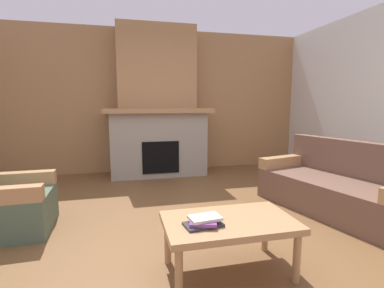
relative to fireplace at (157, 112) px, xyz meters
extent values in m
plane|color=brown|center=(0.00, -2.62, -1.16)|extent=(9.00, 9.00, 0.00)
cube|color=#A87A4C|center=(0.00, 0.38, 0.19)|extent=(6.00, 0.12, 2.70)
cube|color=gray|center=(0.00, -0.03, -0.59)|extent=(1.70, 0.70, 1.15)
cube|color=black|center=(0.00, -0.36, -0.78)|extent=(0.64, 0.08, 0.56)
cube|color=#A87A4C|center=(0.00, -0.08, 0.03)|extent=(1.90, 0.82, 0.08)
cube|color=#A87A4C|center=(0.00, 0.07, 0.80)|extent=(1.40, 0.50, 1.47)
cube|color=brown|center=(1.85, -2.41, -0.96)|extent=(1.25, 1.95, 0.40)
cube|color=brown|center=(2.18, -2.33, -0.54)|extent=(0.59, 1.79, 0.45)
cube|color=tan|center=(1.65, -1.62, -0.69)|extent=(0.85, 0.36, 0.15)
cube|color=#4C604C|center=(-1.77, -2.11, -0.96)|extent=(0.79, 0.79, 0.40)
cube|color=tan|center=(-1.78, -1.80, -0.69)|extent=(0.76, 0.17, 0.15)
cube|color=tan|center=(0.14, -3.32, -0.76)|extent=(1.00, 0.60, 0.05)
cylinder|color=tan|center=(-0.30, -3.56, -0.97)|extent=(0.06, 0.06, 0.38)
cylinder|color=tan|center=(0.58, -3.56, -0.97)|extent=(0.06, 0.06, 0.38)
cylinder|color=tan|center=(-0.30, -3.08, -0.97)|extent=(0.06, 0.06, 0.38)
cylinder|color=tan|center=(0.58, -3.08, -0.97)|extent=(0.06, 0.06, 0.38)
cube|color=#2D2D33|center=(-0.08, -3.39, -0.72)|extent=(0.30, 0.20, 0.02)
cube|color=#7A3D84|center=(-0.08, -3.38, -0.70)|extent=(0.23, 0.21, 0.02)
cube|color=beige|center=(-0.06, -3.37, -0.68)|extent=(0.24, 0.17, 0.02)
camera|label=1|loc=(-0.62, -5.28, 0.14)|focal=26.74mm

